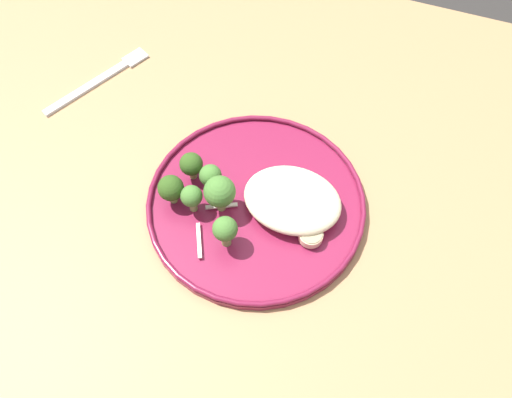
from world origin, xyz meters
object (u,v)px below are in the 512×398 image
(broccoli_floret_front_edge, at_px, (211,176))
(seared_scallop_front_small, at_px, (274,201))
(broccoli_floret_split_head, at_px, (191,165))
(dinner_fork, at_px, (100,79))
(seared_scallop_large_seared, at_px, (288,209))
(seared_scallop_tilted_round, at_px, (292,197))
(seared_scallop_left_edge, at_px, (292,183))
(broccoli_floret_right_tilted, at_px, (225,230))
(seared_scallop_half_hidden, at_px, (313,192))
(seared_scallop_tiny_bay, at_px, (311,236))
(dinner_plate, at_px, (256,203))
(broccoli_floret_small_sprig, at_px, (218,195))
(broccoli_floret_near_rim, at_px, (171,188))
(broccoli_floret_rear_charred, at_px, (192,197))
(seared_scallop_right_edge, at_px, (260,191))

(broccoli_floret_front_edge, bearing_deg, seared_scallop_front_small, -178.33)
(broccoli_floret_split_head, xyz_separation_m, dinner_fork, (0.21, -0.12, -0.04))
(seared_scallop_large_seared, bearing_deg, seared_scallop_tilted_round, -87.15)
(seared_scallop_front_small, bearing_deg, seared_scallop_tilted_round, -143.80)
(seared_scallop_left_edge, xyz_separation_m, broccoli_floret_right_tilted, (0.05, 0.11, 0.02))
(seared_scallop_half_hidden, relative_size, seared_scallop_tiny_bay, 0.75)
(dinner_plate, bearing_deg, broccoli_floret_right_tilted, 77.13)
(broccoli_floret_small_sprig, bearing_deg, seared_scallop_tilted_round, -151.09)
(seared_scallop_left_edge, distance_m, seared_scallop_tilted_round, 0.02)
(seared_scallop_left_edge, xyz_separation_m, broccoli_floret_near_rim, (0.14, 0.07, 0.02))
(seared_scallop_large_seared, distance_m, seared_scallop_tiny_bay, 0.05)
(broccoli_floret_front_edge, height_order, broccoli_floret_rear_charred, same)
(seared_scallop_right_edge, bearing_deg, seared_scallop_tilted_round, -171.12)
(dinner_plate, distance_m, broccoli_floret_split_head, 0.10)
(broccoli_floret_rear_charred, xyz_separation_m, broccoli_floret_near_rim, (0.03, -0.00, -0.00))
(seared_scallop_half_hidden, relative_size, broccoli_floret_split_head, 0.51)
(seared_scallop_right_edge, relative_size, seared_scallop_front_small, 1.27)
(seared_scallop_front_small, xyz_separation_m, broccoli_floret_front_edge, (0.09, 0.00, 0.02))
(seared_scallop_left_edge, relative_size, broccoli_floret_small_sprig, 0.54)
(broccoli_floret_rear_charred, distance_m, broccoli_floret_near_rim, 0.03)
(seared_scallop_right_edge, relative_size, broccoli_floret_rear_charred, 0.61)
(seared_scallop_left_edge, xyz_separation_m, dinner_fork, (0.34, -0.09, -0.02))
(dinner_plate, height_order, seared_scallop_tiny_bay, seared_scallop_tiny_bay)
(seared_scallop_half_hidden, xyz_separation_m, broccoli_floret_small_sprig, (0.11, 0.06, 0.03))
(seared_scallop_left_edge, xyz_separation_m, broccoli_floret_split_head, (0.13, 0.03, 0.02))
(seared_scallop_tiny_bay, xyz_separation_m, broccoli_floret_split_head, (0.18, -0.04, 0.02))
(seared_scallop_tiny_bay, distance_m, broccoli_floret_split_head, 0.18)
(seared_scallop_large_seared, distance_m, seared_scallop_left_edge, 0.04)
(seared_scallop_tiny_bay, distance_m, broccoli_floret_rear_charred, 0.16)
(seared_scallop_large_seared, height_order, dinner_fork, seared_scallop_large_seared)
(broccoli_floret_near_rim, xyz_separation_m, dinner_fork, (0.20, -0.16, -0.04))
(broccoli_floret_small_sprig, xyz_separation_m, broccoli_floret_right_tilted, (-0.03, 0.04, -0.00))
(seared_scallop_left_edge, height_order, dinner_fork, seared_scallop_left_edge)
(broccoli_floret_split_head, xyz_separation_m, broccoli_floret_near_rim, (0.01, 0.04, 0.00))
(broccoli_floret_split_head, xyz_separation_m, broccoli_floret_right_tilted, (-0.08, 0.08, 0.01))
(seared_scallop_left_edge, bearing_deg, broccoli_floret_small_sprig, 40.61)
(seared_scallop_front_small, height_order, broccoli_floret_front_edge, broccoli_floret_front_edge)
(broccoli_floret_right_tilted, bearing_deg, seared_scallop_left_edge, -115.99)
(seared_scallop_tilted_round, height_order, broccoli_floret_rear_charred, broccoli_floret_rear_charred)
(seared_scallop_half_hidden, distance_m, broccoli_floret_front_edge, 0.14)
(seared_scallop_half_hidden, relative_size, broccoli_floret_right_tilted, 0.43)
(seared_scallop_half_hidden, xyz_separation_m, broccoli_floret_right_tilted, (0.08, 0.10, 0.02))
(seared_scallop_front_small, distance_m, seared_scallop_half_hidden, 0.05)
(dinner_fork, bearing_deg, broccoli_floret_rear_charred, 143.96)
(seared_scallop_tiny_bay, distance_m, seared_scallop_tilted_round, 0.06)
(seared_scallop_tilted_round, height_order, dinner_fork, seared_scallop_tilted_round)
(broccoli_floret_rear_charred, distance_m, broccoli_floret_split_head, 0.05)
(seared_scallop_right_edge, bearing_deg, dinner_fork, -21.25)
(seared_scallop_left_edge, distance_m, seared_scallop_tiny_bay, 0.08)
(seared_scallop_tiny_bay, xyz_separation_m, broccoli_floret_rear_charred, (0.16, 0.01, 0.02))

